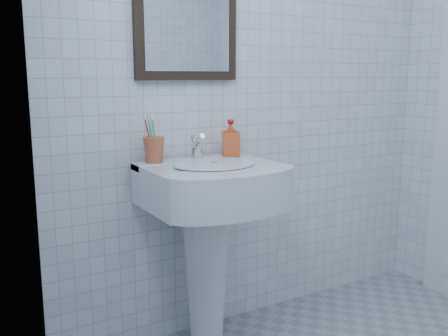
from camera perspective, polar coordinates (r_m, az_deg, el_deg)
wall_back at (r=2.55m, az=4.04°, el=10.25°), size 2.20×0.02×2.50m
wall_left at (r=0.96m, az=-9.76°, el=9.75°), size 0.02×2.40×2.50m
washbasin at (r=2.25m, az=-1.78°, el=-6.58°), size 0.58×0.42×0.89m
faucet at (r=2.27m, az=-3.12°, el=2.22°), size 0.05×0.11×0.12m
toothbrush_cup at (r=2.19m, az=-8.01°, el=2.07°), size 0.10×0.10×0.11m
soap_dispenser at (r=2.36m, az=0.77°, el=3.47°), size 0.10×0.10×0.17m
wall_mirror at (r=2.34m, az=-4.31°, el=17.59°), size 0.50×0.04×0.62m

